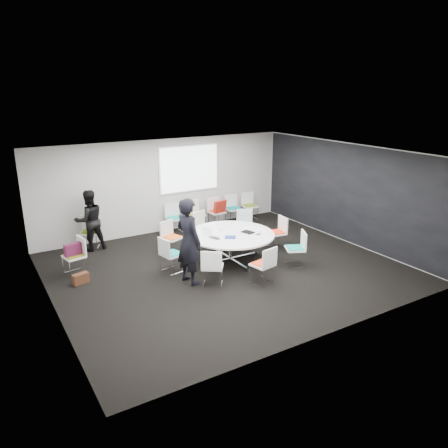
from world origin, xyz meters
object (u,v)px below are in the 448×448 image
chair_ring_b (245,231)px  chair_person_back (90,238)px  chair_ring_f (212,274)px  brown_bag (81,279)px  chair_back_c (217,217)px  chair_back_d (233,214)px  person_main (189,241)px  chair_ring_c (203,233)px  chair_ring_d (172,244)px  maroon_bag (73,249)px  chair_ring_h (295,255)px  chair_ring_g (263,272)px  person_back (90,220)px  chair_ring_a (276,239)px  chair_back_b (196,220)px  chair_ring_e (171,261)px  conference_table (231,241)px  laptop (216,237)px  cup (221,229)px  chair_back_e (250,211)px  chair_spare_left (75,263)px  chair_back_a (175,224)px

chair_ring_b → chair_person_back: same height
chair_ring_f → brown_bag: (-2.51, 1.61, -0.16)m
chair_back_c → chair_back_d: size_ratio=1.00×
chair_ring_f → person_main: bearing=166.9°
chair_ring_c → chair_back_c: 1.64m
chair_ring_d → brown_bag: (-2.56, -0.63, -0.16)m
maroon_bag → chair_ring_h: bearing=-25.5°
chair_ring_g → person_back: size_ratio=0.53×
chair_back_c → chair_ring_c: bearing=44.6°
chair_ring_a → chair_back_d: bearing=0.7°
chair_ring_b → maroon_bag: (-4.80, 0.09, 0.34)m
chair_back_b → chair_ring_e: bearing=46.4°
conference_table → maroon_bag: 3.80m
laptop → maroon_bag: 3.38m
chair_ring_e → person_back: (-1.24, 2.50, 0.56)m
conference_table → chair_ring_d: 1.64m
cup → chair_ring_f: bearing=-127.3°
chair_ring_c → chair_back_d: bearing=-159.9°
chair_ring_g → chair_ring_e: bearing=121.3°
chair_ring_e → person_main: (0.11, -0.74, 0.71)m
chair_ring_d → chair_back_b: 2.21m
chair_ring_h → chair_back_d: same height
chair_back_e → chair_spare_left: same height
chair_ring_e → cup: chair_ring_e is taller
chair_ring_d → chair_back_b: bearing=-154.3°
chair_back_a → brown_bag: size_ratio=2.44×
chair_ring_f → brown_bag: chair_ring_f is taller
chair_ring_c → chair_back_d: (1.79, 1.24, 0.00)m
chair_person_back → person_main: (1.35, -3.41, 0.71)m
person_main → cup: 1.68m
chair_ring_h → chair_ring_c: bearing=49.9°
chair_ring_b → chair_ring_g: same height
chair_person_back → cup: chair_person_back is taller
person_back → maroon_bag: 1.65m
conference_table → chair_back_a: size_ratio=2.51×
chair_spare_left → person_main: 2.87m
chair_ring_d → chair_back_a: 1.77m
chair_ring_a → chair_back_c: bearing=15.0°
chair_ring_g → chair_back_b: (0.55, 4.30, 0.00)m
chair_back_a → chair_back_d: size_ratio=1.00×
chair_ring_d → cup: 1.42m
chair_ring_g → laptop: size_ratio=2.94×
laptop → person_main: bearing=100.6°
conference_table → chair_back_e: chair_back_e is taller
cup → maroon_bag: size_ratio=0.22×
chair_ring_b → brown_bag: 4.85m
chair_ring_f → chair_back_a: bearing=113.2°
chair_ring_e → chair_back_d: 4.35m
chair_ring_c → chair_back_d: same height
person_back → chair_back_c: bearing=177.8°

